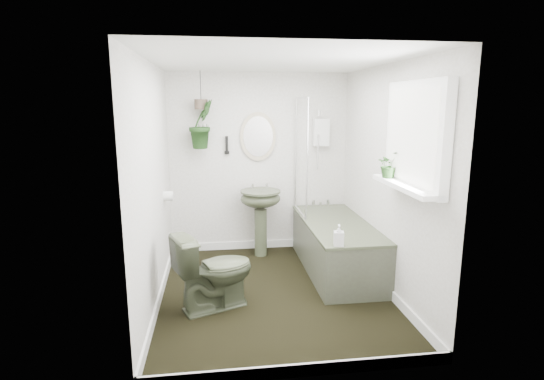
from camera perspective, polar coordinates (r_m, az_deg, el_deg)
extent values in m
cube|color=black|center=(4.51, 0.26, -13.70)|extent=(2.30, 2.80, 0.02)
cube|color=white|center=(4.10, 0.29, 17.09)|extent=(2.30, 2.80, 0.02)
cube|color=white|center=(5.53, -1.74, 3.61)|extent=(2.30, 0.02, 2.30)
cube|color=white|center=(2.80, 4.27, -4.36)|extent=(2.30, 0.02, 2.30)
cube|color=white|center=(4.16, -15.77, 0.51)|extent=(0.02, 2.80, 2.30)
cube|color=white|center=(4.46, 15.21, 1.27)|extent=(0.02, 2.80, 2.30)
cube|color=white|center=(4.49, 0.26, -13.00)|extent=(2.30, 2.80, 0.10)
cube|color=white|center=(5.56, 6.61, 7.73)|extent=(0.20, 0.10, 0.35)
ellipsoid|color=#C1B393|center=(5.45, -1.89, 7.20)|extent=(0.46, 0.03, 0.62)
cylinder|color=black|center=(5.43, -6.10, 6.06)|extent=(0.04, 0.04, 0.22)
cylinder|color=white|center=(4.88, -13.80, -0.79)|extent=(0.11, 0.11, 0.11)
cube|color=white|center=(3.74, 18.77, 6.88)|extent=(0.08, 1.00, 0.90)
cube|color=white|center=(3.76, 17.40, 0.52)|extent=(0.18, 1.00, 0.04)
cube|color=white|center=(3.72, 18.14, 6.90)|extent=(0.01, 0.86, 0.76)
imported|color=#404732|center=(4.10, -7.74, -10.63)|extent=(0.84, 0.66, 0.75)
imported|color=black|center=(4.00, 15.47, 3.33)|extent=(0.27, 0.25, 0.24)
imported|color=black|center=(5.30, -9.43, 8.74)|extent=(0.42, 0.42, 0.59)
imported|color=black|center=(4.11, 8.97, -6.02)|extent=(0.11, 0.11, 0.21)
cylinder|color=#4F3F34|center=(5.29, -9.51, 11.30)|extent=(0.16, 0.16, 0.12)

